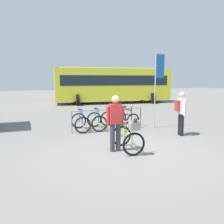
{
  "coord_description": "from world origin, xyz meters",
  "views": [
    {
      "loc": [
        -2.8,
        -6.02,
        2.1
      ],
      "look_at": [
        0.02,
        1.28,
        1.0
      ],
      "focal_mm": 37.39,
      "sensor_mm": 36.0,
      "label": 1
    }
  ],
  "objects": [
    {
      "name": "ground_plane",
      "position": [
        0.0,
        0.0,
        0.0
      ],
      "size": [
        80.0,
        80.0,
        0.0
      ],
      "primitive_type": "plane",
      "color": "slate"
    },
    {
      "name": "racked_bike_teal",
      "position": [
        0.08,
        3.24,
        0.37
      ],
      "size": [
        0.75,
        1.16,
        0.97
      ],
      "color": "black",
      "rests_on": "ground"
    },
    {
      "name": "banner_flag",
      "position": [
        2.66,
        2.65,
        2.23
      ],
      "size": [
        0.45,
        0.05,
        3.2
      ],
      "color": "#B2B2B7",
      "rests_on": "ground"
    },
    {
      "name": "racked_bike_black",
      "position": [
        1.48,
        3.3,
        0.37
      ],
      "size": [
        0.83,
        1.18,
        0.97
      ],
      "color": "black",
      "rests_on": "ground"
    },
    {
      "name": "person_with_featured_bike",
      "position": [
        -0.32,
        0.15,
        0.91
      ],
      "size": [
        0.53,
        0.22,
        1.64
      ],
      "color": "#383842",
      "rests_on": "ground"
    },
    {
      "name": "bus_distant",
      "position": [
        4.72,
        13.26,
        1.74
      ],
      "size": [
        10.22,
        4.16,
        3.08
      ],
      "color": "yellow",
      "rests_on": "ground"
    },
    {
      "name": "bike_rack_rail",
      "position": [
        0.54,
        3.08,
        0.66
      ],
      "size": [
        3.21,
        0.19,
        0.88
      ],
      "color": "#99999E",
      "rests_on": "ground"
    },
    {
      "name": "racked_bike_lime",
      "position": [
        0.78,
        3.27,
        0.37
      ],
      "size": [
        0.74,
        1.15,
        0.97
      ],
      "color": "black",
      "rests_on": "ground"
    },
    {
      "name": "featured_bicycle",
      "position": [
        0.02,
        -0.05,
        0.49
      ],
      "size": [
        0.73,
        1.23,
        1.09
      ],
      "color": "black",
      "rests_on": "ground"
    },
    {
      "name": "pedestrian_with_backpack",
      "position": [
        2.7,
        1.09,
        0.94
      ],
      "size": [
        0.39,
        0.52,
        1.64
      ],
      "color": "black",
      "rests_on": "ground"
    },
    {
      "name": "racked_bike_blue",
      "position": [
        -0.62,
        3.21,
        0.37
      ],
      "size": [
        0.73,
        1.15,
        0.98
      ],
      "color": "black",
      "rests_on": "ground"
    }
  ]
}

